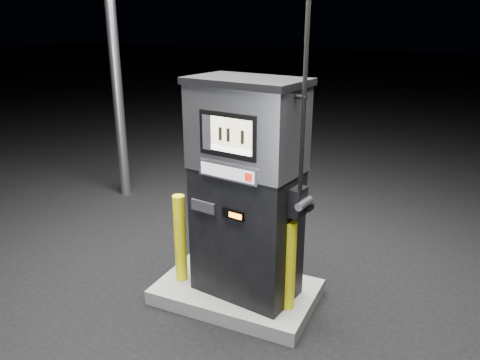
% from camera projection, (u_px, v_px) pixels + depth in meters
% --- Properties ---
extents(ground, '(80.00, 80.00, 0.00)m').
position_uv_depth(ground, '(237.00, 298.00, 4.89)').
color(ground, black).
rests_on(ground, ground).
extents(pump_island, '(1.60, 1.00, 0.15)m').
position_uv_depth(pump_island, '(237.00, 292.00, 4.87)').
color(pump_island, slate).
rests_on(pump_island, ground).
extents(fuel_dispenser, '(1.22, 0.79, 4.42)m').
position_uv_depth(fuel_dispenser, '(247.00, 189.00, 4.40)').
color(fuel_dispenser, black).
rests_on(fuel_dispenser, pump_island).
extents(bollard_left, '(0.16, 0.16, 0.94)m').
position_uv_depth(bollard_left, '(180.00, 238.00, 4.82)').
color(bollard_left, yellow).
rests_on(bollard_left, pump_island).
extents(bollard_right, '(0.15, 0.15, 0.89)m').
position_uv_depth(bollard_right, '(289.00, 266.00, 4.33)').
color(bollard_right, yellow).
rests_on(bollard_right, pump_island).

